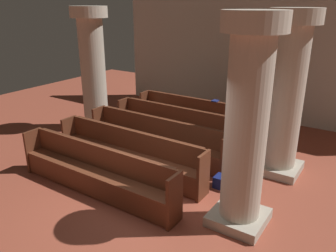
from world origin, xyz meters
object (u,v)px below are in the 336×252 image
at_px(pew_row_3, 129,151).
at_px(pillar_aisle_side, 287,93).
at_px(pew_row_2, 156,137).
at_px(kneeler_box_navy, 223,182).
at_px(pillar_aisle_rear, 246,123).
at_px(pillar_far_side, 93,68).
at_px(hymn_book, 215,101).
at_px(lectern, 238,111).
at_px(kneeler_box_red, 262,150).
at_px(pew_row_1, 178,125).
at_px(pew_row_0, 197,115).
at_px(pew_row_4, 95,170).

height_order(pew_row_3, pillar_aisle_side, pillar_aisle_side).
bearing_deg(pew_row_2, kneeler_box_navy, -13.14).
bearing_deg(pew_row_3, pillar_aisle_rear, -7.59).
xyz_separation_m(pillar_far_side, hymn_book, (3.11, 1.51, -0.84)).
distance_m(pew_row_3, hymn_book, 3.25).
distance_m(pew_row_2, lectern, 3.23).
xyz_separation_m(pew_row_3, kneeler_box_red, (2.14, 2.44, -0.36)).
relative_size(pew_row_1, pillar_aisle_rear, 1.08).
distance_m(hymn_book, kneeler_box_red, 1.99).
height_order(pew_row_1, kneeler_box_red, pew_row_1).
distance_m(pew_row_0, pillar_aisle_side, 3.18).
relative_size(pew_row_4, pillar_far_side, 1.08).
relative_size(pew_row_1, lectern, 3.41).
height_order(pew_row_4, kneeler_box_navy, pew_row_4).
distance_m(hymn_book, kneeler_box_navy, 3.16).
height_order(pew_row_4, pillar_far_side, pillar_far_side).
bearing_deg(pew_row_0, hymn_book, 21.51).
distance_m(pew_row_3, lectern, 4.20).
distance_m(pew_row_1, pillar_aisle_rear, 3.79).
bearing_deg(pew_row_1, pillar_aisle_side, -2.92).
bearing_deg(kneeler_box_red, pew_row_1, -168.32).
relative_size(pillar_aisle_side, hymn_book, 17.42).
bearing_deg(pillar_aisle_rear, hymn_book, 121.94).
xyz_separation_m(pillar_aisle_side, hymn_book, (-2.21, 1.32, -0.84)).
height_order(pew_row_0, pillar_far_side, pillar_far_side).
bearing_deg(kneeler_box_navy, hymn_book, 119.68).
height_order(pillar_aisle_side, kneeler_box_navy, pillar_aisle_side).
xyz_separation_m(pew_row_0, lectern, (0.78, 1.13, -0.05)).
relative_size(pew_row_2, pew_row_4, 1.00).
bearing_deg(pew_row_3, pew_row_1, 90.00).
bearing_deg(pew_row_0, kneeler_box_navy, -51.16).
relative_size(hymn_book, kneeler_box_navy, 0.58).
bearing_deg(pew_row_4, pillar_aisle_rear, 13.47).
bearing_deg(pew_row_0, kneeler_box_red, -14.67).
relative_size(pillar_far_side, lectern, 3.16).
relative_size(pillar_far_side, pillar_aisle_rear, 1.00).
xyz_separation_m(pew_row_3, kneeler_box_navy, (1.98, 0.54, -0.38)).
xyz_separation_m(pew_row_1, kneeler_box_red, (2.14, 0.44, -0.36)).
bearing_deg(pillar_aisle_rear, lectern, 112.98).
relative_size(pillar_aisle_side, pillar_aisle_rear, 1.00).
height_order(kneeler_box_red, kneeler_box_navy, kneeler_box_red).
bearing_deg(kneeler_box_navy, pillar_aisle_side, 62.21).
bearing_deg(pillar_aisle_rear, kneeler_box_navy, 128.01).
height_order(pew_row_3, hymn_book, hymn_book).
xyz_separation_m(pew_row_3, pillar_far_side, (-2.63, 1.68, 1.28)).
distance_m(pew_row_4, pillar_far_side, 3.97).
bearing_deg(pew_row_4, kneeler_box_navy, 37.78).
xyz_separation_m(pew_row_2, pillar_aisle_side, (2.68, 0.86, 1.28)).
bearing_deg(pillar_aisle_rear, pew_row_4, -166.53).
bearing_deg(pew_row_4, pew_row_2, 90.00).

